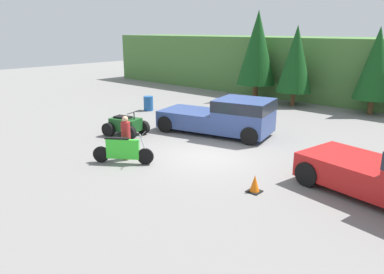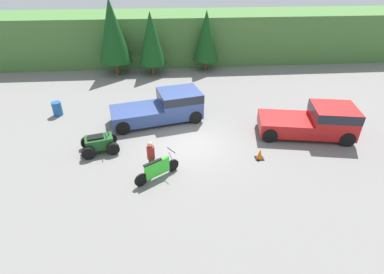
% 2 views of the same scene
% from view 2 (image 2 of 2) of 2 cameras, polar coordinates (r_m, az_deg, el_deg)
% --- Properties ---
extents(ground_plane, '(80.00, 80.00, 0.00)m').
position_cam_2_polar(ground_plane, '(16.27, -0.06, -1.25)').
color(ground_plane, slate).
extents(hillside_backdrop, '(44.00, 6.00, 4.28)m').
position_cam_2_polar(hillside_backdrop, '(30.44, -2.67, 18.59)').
color(hillside_backdrop, '#477538').
rests_on(hillside_backdrop, ground_plane).
extents(tree_left, '(2.69, 2.69, 6.12)m').
position_cam_2_polar(tree_left, '(26.37, -14.92, 18.94)').
color(tree_left, brown).
rests_on(tree_left, ground_plane).
extents(tree_mid_left, '(2.26, 2.26, 5.13)m').
position_cam_2_polar(tree_mid_left, '(25.89, -7.78, 18.11)').
color(tree_mid_left, brown).
rests_on(tree_mid_left, ground_plane).
extents(tree_mid_right, '(2.22, 2.22, 5.04)m').
position_cam_2_polar(tree_mid_right, '(26.83, 2.73, 18.68)').
color(tree_mid_right, brown).
rests_on(tree_mid_right, ground_plane).
extents(pickup_truck_red, '(5.40, 3.10, 1.78)m').
position_cam_2_polar(pickup_truck_red, '(17.99, 22.63, 2.95)').
color(pickup_truck_red, red).
rests_on(pickup_truck_red, ground_plane).
extents(pickup_truck_second, '(5.73, 3.37, 1.78)m').
position_cam_2_polar(pickup_truck_second, '(18.37, -5.01, 5.95)').
color(pickup_truck_second, '#334784').
rests_on(pickup_truck_second, ground_plane).
extents(dirt_bike, '(1.98, 1.41, 1.20)m').
position_cam_2_polar(dirt_bike, '(13.66, -6.64, -6.10)').
color(dirt_bike, black).
rests_on(dirt_bike, ground_plane).
extents(quad_atv, '(2.13, 1.73, 1.19)m').
position_cam_2_polar(quad_atv, '(16.15, -17.22, -1.12)').
color(quad_atv, black).
rests_on(quad_atv, ground_plane).
extents(rider_person, '(0.49, 0.49, 1.72)m').
position_cam_2_polar(rider_person, '(13.72, -7.79, -3.76)').
color(rider_person, brown).
rests_on(rider_person, ground_plane).
extents(traffic_cone, '(0.42, 0.42, 0.55)m').
position_cam_2_polar(traffic_cone, '(15.33, 12.79, -3.24)').
color(traffic_cone, black).
rests_on(traffic_cone, ground_plane).
extents(steel_barrel, '(0.58, 0.58, 0.88)m').
position_cam_2_polar(steel_barrel, '(20.92, -24.29, 4.94)').
color(steel_barrel, '#1E5193').
rests_on(steel_barrel, ground_plane).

